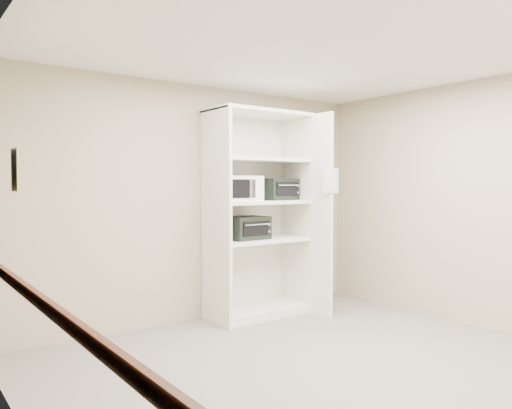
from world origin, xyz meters
TOP-DOWN VIEW (x-y plane):
  - floor at (0.00, 0.00)m, footprint 4.50×4.00m
  - ceiling at (0.00, 0.00)m, footprint 4.50×4.00m
  - wall_back at (0.00, 2.00)m, footprint 4.50×0.02m
  - wall_left at (-2.25, 0.00)m, footprint 0.02×4.00m
  - wall_right at (2.25, 0.00)m, footprint 0.02×4.00m
  - shelving_unit at (0.67, 1.70)m, footprint 1.24×0.92m
  - microwave at (0.30, 1.67)m, footprint 0.51×0.41m
  - toaster_oven_upper at (0.94, 1.75)m, footprint 0.50×0.40m
  - toaster_oven_lower at (0.45, 1.71)m, footprint 0.51×0.40m
  - paper_sign at (1.20, 1.07)m, footprint 0.22×0.01m
  - chair_rail at (-2.23, 0.00)m, footprint 0.04×3.98m
  - wall_poster at (-2.24, 0.50)m, footprint 0.01×0.20m

SIDE VIEW (x-z plane):
  - floor at x=0.00m, z-range -0.01..0.01m
  - chair_rail at x=-2.23m, z-range 0.86..0.94m
  - toaster_oven_lower at x=0.45m, z-range 0.92..1.19m
  - shelving_unit at x=0.67m, z-range -0.08..2.34m
  - wall_back at x=0.00m, z-range 0.00..2.70m
  - wall_left at x=-2.25m, z-range 0.00..2.70m
  - wall_right at x=2.25m, z-range 0.00..2.70m
  - toaster_oven_upper at x=0.94m, z-range 1.37..1.63m
  - microwave at x=0.30m, z-range 1.37..1.66m
  - paper_sign at x=1.20m, z-range 1.46..1.75m
  - wall_poster at x=-2.24m, z-range 1.51..1.79m
  - ceiling at x=0.00m, z-range 2.70..2.71m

